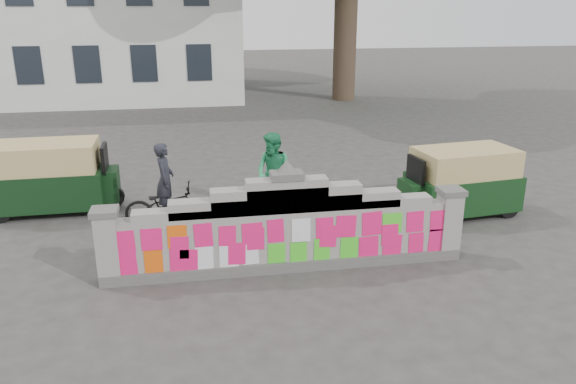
% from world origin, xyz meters
% --- Properties ---
extents(ground, '(100.00, 100.00, 0.00)m').
position_xyz_m(ground, '(0.00, 0.00, 0.00)').
color(ground, '#383533').
rests_on(ground, ground).
extents(parapet_wall, '(6.48, 0.44, 2.01)m').
position_xyz_m(parapet_wall, '(-0.00, -0.01, 0.75)').
color(parapet_wall, '#4C4C49').
rests_on(parapet_wall, ground).
extents(building, '(16.00, 10.00, 8.90)m').
position_xyz_m(building, '(-7.00, 21.98, 4.01)').
color(building, silver).
rests_on(building, ground).
extents(cyclist_bike, '(1.79, 0.74, 0.92)m').
position_xyz_m(cyclist_bike, '(-2.14, 2.44, 0.46)').
color(cyclist_bike, black).
rests_on(cyclist_bike, ground).
extents(cyclist_rider, '(0.42, 0.60, 1.56)m').
position_xyz_m(cyclist_rider, '(-2.14, 2.44, 0.78)').
color(cyclist_rider, '#22222A').
rests_on(cyclist_rider, ground).
extents(pedestrian, '(1.12, 1.12, 1.83)m').
position_xyz_m(pedestrian, '(0.21, 2.86, 0.91)').
color(pedestrian, '#28955C').
rests_on(pedestrian, ground).
extents(rickshaw_left, '(2.88, 1.38, 1.59)m').
position_xyz_m(rickshaw_left, '(-4.72, 3.84, 0.82)').
color(rickshaw_left, black).
rests_on(rickshaw_left, ground).
extents(rickshaw_right, '(2.77, 1.52, 1.50)m').
position_xyz_m(rickshaw_right, '(4.26, 2.04, 0.78)').
color(rickshaw_right, black).
rests_on(rickshaw_right, ground).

